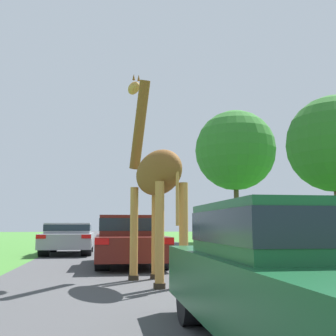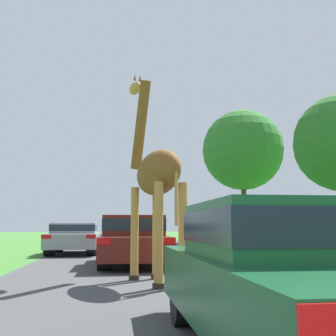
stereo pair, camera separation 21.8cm
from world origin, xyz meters
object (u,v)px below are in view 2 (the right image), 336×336
(giraffe_near_road, at_px, (155,177))
(car_queue_left, at_px, (74,237))
(car_lead_maroon, at_px, (292,273))
(tree_right_cluster, at_px, (243,150))
(car_queue_right, at_px, (133,239))

(giraffe_near_road, xyz_separation_m, car_queue_left, (-2.53, 9.30, -1.53))
(car_lead_maroon, relative_size, tree_right_cluster, 0.46)
(car_queue_left, xyz_separation_m, tree_right_cluster, (10.96, 11.26, 5.97))
(car_lead_maroon, bearing_deg, giraffe_near_road, 98.90)
(car_queue_right, height_order, car_queue_left, car_queue_right)
(giraffe_near_road, distance_m, tree_right_cluster, 22.67)
(giraffe_near_road, bearing_deg, car_queue_right, 78.00)
(giraffe_near_road, distance_m, car_queue_left, 9.76)
(car_lead_maroon, xyz_separation_m, tree_right_cluster, (7.63, 25.69, 5.92))
(tree_right_cluster, bearing_deg, car_lead_maroon, -106.53)
(giraffe_near_road, bearing_deg, tree_right_cluster, 51.17)
(car_lead_maroon, xyz_separation_m, car_queue_right, (-1.11, 9.00, 0.03))
(car_queue_left, bearing_deg, car_lead_maroon, -76.98)
(giraffe_near_road, distance_m, car_lead_maroon, 5.39)
(car_lead_maroon, distance_m, tree_right_cluster, 27.45)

